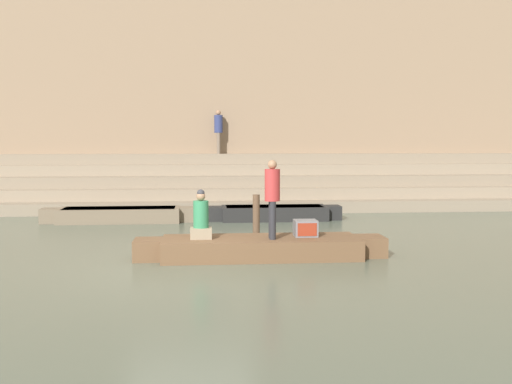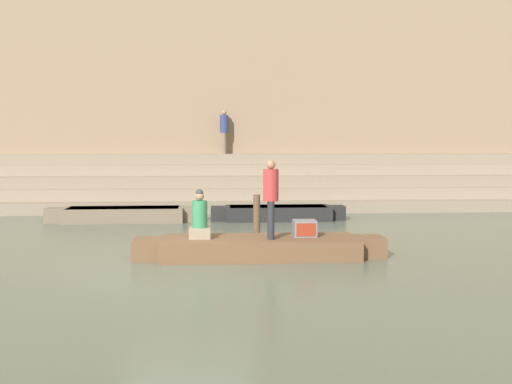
{
  "view_description": "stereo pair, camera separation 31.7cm",
  "coord_description": "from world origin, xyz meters",
  "px_view_note": "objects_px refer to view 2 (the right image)",
  "views": [
    {
      "loc": [
        0.28,
        -11.6,
        2.51
      ],
      "look_at": [
        1.53,
        2.44,
        1.34
      ],
      "focal_mm": 42.0,
      "sensor_mm": 36.0,
      "label": 1
    },
    {
      "loc": [
        0.59,
        -11.63,
        2.51
      ],
      "look_at": [
        1.53,
        2.44,
        1.34
      ],
      "focal_mm": 42.0,
      "sensor_mm": 36.0,
      "label": 2
    }
  ],
  "objects_px": {
    "moored_boat_shore": "(124,214)",
    "moored_boat_distant": "(278,213)",
    "person_rowing": "(200,219)",
    "tv_set": "(305,228)",
    "person_on_steps": "(224,129)",
    "rowboat_main": "(260,247)",
    "person_standing": "(271,193)",
    "mooring_post": "(257,219)"
  },
  "relations": [
    {
      "from": "moored_boat_shore",
      "to": "moored_boat_distant",
      "type": "bearing_deg",
      "value": -2.34
    },
    {
      "from": "person_rowing",
      "to": "tv_set",
      "type": "relative_size",
      "value": 2.14
    },
    {
      "from": "person_rowing",
      "to": "moored_boat_shore",
      "type": "relative_size",
      "value": 0.22
    },
    {
      "from": "moored_boat_shore",
      "to": "moored_boat_distant",
      "type": "xyz_separation_m",
      "value": [
        4.92,
        0.07,
        0.0
      ]
    },
    {
      "from": "person_rowing",
      "to": "person_on_steps",
      "type": "bearing_deg",
      "value": 92.29
    },
    {
      "from": "moored_boat_distant",
      "to": "person_rowing",
      "type": "bearing_deg",
      "value": -115.9
    },
    {
      "from": "person_on_steps",
      "to": "rowboat_main",
      "type": "bearing_deg",
      "value": 100.6
    },
    {
      "from": "person_standing",
      "to": "mooring_post",
      "type": "xyz_separation_m",
      "value": [
        -0.17,
        1.91,
        -0.81
      ]
    },
    {
      "from": "person_standing",
      "to": "person_rowing",
      "type": "bearing_deg",
      "value": -179.33
    },
    {
      "from": "moored_boat_shore",
      "to": "person_on_steps",
      "type": "xyz_separation_m",
      "value": [
        3.27,
        5.23,
        2.82
      ]
    },
    {
      "from": "person_on_steps",
      "to": "person_rowing",
      "type": "bearing_deg",
      "value": 94.11
    },
    {
      "from": "tv_set",
      "to": "person_on_steps",
      "type": "bearing_deg",
      "value": 99.23
    },
    {
      "from": "mooring_post",
      "to": "moored_boat_shore",
      "type": "bearing_deg",
      "value": 131.36
    },
    {
      "from": "moored_boat_shore",
      "to": "person_standing",
      "type": "bearing_deg",
      "value": -60.41
    },
    {
      "from": "moored_boat_distant",
      "to": "person_on_steps",
      "type": "distance_m",
      "value": 6.11
    },
    {
      "from": "person_standing",
      "to": "person_on_steps",
      "type": "xyz_separation_m",
      "value": [
        -0.84,
        11.6,
        1.64
      ]
    },
    {
      "from": "rowboat_main",
      "to": "person_rowing",
      "type": "relative_size",
      "value": 5.12
    },
    {
      "from": "mooring_post",
      "to": "moored_boat_distant",
      "type": "bearing_deg",
      "value": 77.63
    },
    {
      "from": "person_standing",
      "to": "moored_boat_distant",
      "type": "relative_size",
      "value": 0.39
    },
    {
      "from": "rowboat_main",
      "to": "tv_set",
      "type": "relative_size",
      "value": 10.94
    },
    {
      "from": "tv_set",
      "to": "moored_boat_shore",
      "type": "xyz_separation_m",
      "value": [
        -4.88,
        6.08,
        -0.38
      ]
    },
    {
      "from": "moored_boat_shore",
      "to": "mooring_post",
      "type": "distance_m",
      "value": 5.96
    },
    {
      "from": "tv_set",
      "to": "person_standing",
      "type": "bearing_deg",
      "value": -158.54
    },
    {
      "from": "rowboat_main",
      "to": "person_standing",
      "type": "bearing_deg",
      "value": -39.14
    },
    {
      "from": "rowboat_main",
      "to": "moored_boat_distant",
      "type": "bearing_deg",
      "value": 78.03
    },
    {
      "from": "person_standing",
      "to": "person_rowing",
      "type": "xyz_separation_m",
      "value": [
        -1.53,
        0.16,
        -0.55
      ]
    },
    {
      "from": "rowboat_main",
      "to": "tv_set",
      "type": "xyz_separation_m",
      "value": [
        1.0,
        0.12,
        0.39
      ]
    },
    {
      "from": "person_standing",
      "to": "tv_set",
      "type": "xyz_separation_m",
      "value": [
        0.77,
        0.29,
        -0.8
      ]
    },
    {
      "from": "moored_boat_shore",
      "to": "person_on_steps",
      "type": "relative_size",
      "value": 2.75
    },
    {
      "from": "tv_set",
      "to": "mooring_post",
      "type": "relative_size",
      "value": 0.41
    },
    {
      "from": "person_standing",
      "to": "moored_boat_distant",
      "type": "xyz_separation_m",
      "value": [
        0.82,
        6.44,
        -1.18
      ]
    },
    {
      "from": "rowboat_main",
      "to": "person_on_steps",
      "type": "xyz_separation_m",
      "value": [
        -0.61,
        11.43,
        2.83
      ]
    },
    {
      "from": "tv_set",
      "to": "person_rowing",
      "type": "bearing_deg",
      "value": -175.75
    },
    {
      "from": "rowboat_main",
      "to": "moored_boat_shore",
      "type": "distance_m",
      "value": 7.31
    },
    {
      "from": "moored_boat_distant",
      "to": "moored_boat_shore",
      "type": "bearing_deg",
      "value": 175.44
    },
    {
      "from": "rowboat_main",
      "to": "moored_boat_shore",
      "type": "height_order",
      "value": "moored_boat_shore"
    },
    {
      "from": "person_standing",
      "to": "moored_boat_shore",
      "type": "xyz_separation_m",
      "value": [
        -4.1,
        6.37,
        -1.18
      ]
    },
    {
      "from": "rowboat_main",
      "to": "person_rowing",
      "type": "height_order",
      "value": "person_rowing"
    },
    {
      "from": "mooring_post",
      "to": "person_on_steps",
      "type": "bearing_deg",
      "value": 93.9
    },
    {
      "from": "mooring_post",
      "to": "person_on_steps",
      "type": "relative_size",
      "value": 0.7
    },
    {
      "from": "rowboat_main",
      "to": "tv_set",
      "type": "bearing_deg",
      "value": 4.13
    },
    {
      "from": "person_rowing",
      "to": "person_on_steps",
      "type": "distance_m",
      "value": 11.67
    }
  ]
}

